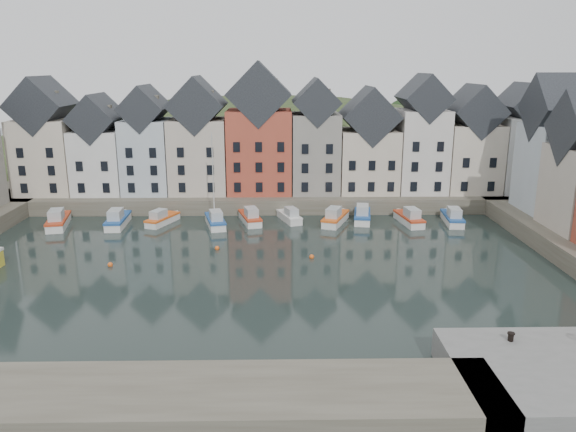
{
  "coord_description": "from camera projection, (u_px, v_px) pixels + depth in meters",
  "views": [
    {
      "loc": [
        2.57,
        -49.37,
        19.13
      ],
      "look_at": [
        3.59,
        6.0,
        4.23
      ],
      "focal_mm": 35.0,
      "sensor_mm": 36.0,
      "label": 1
    }
  ],
  "objects": [
    {
      "name": "boat_g",
      "position": [
        335.0,
        218.0,
        69.88
      ],
      "size": [
        4.13,
        6.63,
        2.44
      ],
      "rotation": [
        0.0,
        0.0,
        -0.37
      ],
      "color": "silver",
      "rests_on": "ground"
    },
    {
      "name": "far_quay",
      "position": [
        260.0,
        195.0,
        81.3
      ],
      "size": [
        90.0,
        16.0,
        2.0
      ],
      "primitive_type": "cube",
      "color": "#514C3E",
      "rests_on": "ground"
    },
    {
      "name": "ground",
      "position": [
        251.0,
        276.0,
        52.6
      ],
      "size": [
        260.0,
        260.0,
        0.0
      ],
      "primitive_type": "plane",
      "color": "black",
      "rests_on": "ground"
    },
    {
      "name": "boat_b",
      "position": [
        118.0,
        220.0,
        68.83
      ],
      "size": [
        2.31,
        6.61,
        2.5
      ],
      "rotation": [
        0.0,
        0.0,
        0.04
      ],
      "color": "silver",
      "rests_on": "ground"
    },
    {
      "name": "far_terrace",
      "position": [
        282.0,
        142.0,
        77.38
      ],
      "size": [
        72.37,
        8.16,
        17.78
      ],
      "color": "beige",
      "rests_on": "far_quay"
    },
    {
      "name": "boat_a",
      "position": [
        58.0,
        221.0,
        68.46
      ],
      "size": [
        3.37,
        7.0,
        2.58
      ],
      "rotation": [
        0.0,
        0.0,
        0.2
      ],
      "color": "silver",
      "rests_on": "ground"
    },
    {
      "name": "near_wall",
      "position": [
        51.0,
        405.0,
        30.92
      ],
      "size": [
        50.0,
        6.0,
        2.0
      ],
      "primitive_type": "cube",
      "color": "#514C3E",
      "rests_on": "ground"
    },
    {
      "name": "boat_h",
      "position": [
        362.0,
        215.0,
        71.16
      ],
      "size": [
        2.92,
        6.62,
        2.46
      ],
      "rotation": [
        0.0,
        0.0,
        -0.15
      ],
      "color": "silver",
      "rests_on": "ground"
    },
    {
      "name": "boat_i",
      "position": [
        409.0,
        218.0,
        69.82
      ],
      "size": [
        2.85,
        6.41,
        2.38
      ],
      "rotation": [
        0.0,
        0.0,
        0.15
      ],
      "color": "silver",
      "rests_on": "ground"
    },
    {
      "name": "boat_f",
      "position": [
        290.0,
        216.0,
        71.07
      ],
      "size": [
        3.32,
        5.6,
        2.06
      ],
      "rotation": [
        0.0,
        0.0,
        0.33
      ],
      "color": "silver",
      "rests_on": "ground"
    },
    {
      "name": "hillside",
      "position": [
        265.0,
        259.0,
        111.33
      ],
      "size": [
        153.6,
        70.4,
        64.0
      ],
      "color": "#25371B",
      "rests_on": "ground"
    },
    {
      "name": "boat_j",
      "position": [
        453.0,
        218.0,
        70.02
      ],
      "size": [
        2.48,
        6.32,
        2.37
      ],
      "rotation": [
        0.0,
        0.0,
        -0.09
      ],
      "color": "silver",
      "rests_on": "ground"
    },
    {
      "name": "mooring_buoys",
      "position": [
        214.0,
        256.0,
        57.63
      ],
      "size": [
        20.5,
        5.5,
        0.5
      ],
      "color": "#E45B1A",
      "rests_on": "ground"
    },
    {
      "name": "mooring_bollard",
      "position": [
        511.0,
        336.0,
        35.99
      ],
      "size": [
        0.48,
        0.48,
        0.56
      ],
      "color": "black",
      "rests_on": "near_quay"
    },
    {
      "name": "boat_c",
      "position": [
        162.0,
        219.0,
        69.76
      ],
      "size": [
        3.71,
        5.76,
        2.12
      ],
      "rotation": [
        0.0,
        0.0,
        -0.39
      ],
      "color": "silver",
      "rests_on": "ground"
    },
    {
      "name": "boat_d",
      "position": [
        215.0,
        220.0,
        68.76
      ],
      "size": [
        3.29,
        6.37,
        11.64
      ],
      "rotation": [
        0.0,
        0.0,
        0.24
      ],
      "color": "silver",
      "rests_on": "ground"
    },
    {
      "name": "boat_e",
      "position": [
        250.0,
        218.0,
        70.27
      ],
      "size": [
        3.36,
        6.32,
        2.32
      ],
      "rotation": [
        0.0,
        0.0,
        0.26
      ],
      "color": "silver",
      "rests_on": "ground"
    }
  ]
}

